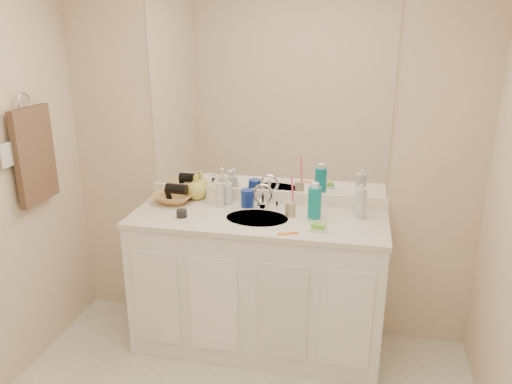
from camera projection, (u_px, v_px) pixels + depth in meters
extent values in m
cube|color=beige|center=(267.00, 153.00, 3.10)|extent=(2.60, 0.02, 2.40)
cube|color=white|center=(258.00, 285.00, 3.09)|extent=(1.50, 0.55, 0.85)
cube|color=silver|center=(258.00, 219.00, 2.95)|extent=(1.52, 0.57, 0.03)
cube|color=white|center=(266.00, 196.00, 3.18)|extent=(1.52, 0.03, 0.08)
cylinder|color=#B7B3A0|center=(257.00, 220.00, 2.93)|extent=(0.37, 0.37, 0.02)
cylinder|color=silver|center=(263.00, 199.00, 3.08)|extent=(0.02, 0.02, 0.11)
cube|color=white|center=(267.00, 95.00, 2.98)|extent=(1.48, 0.01, 1.20)
cylinder|color=navy|center=(247.00, 198.00, 3.09)|extent=(0.08, 0.08, 0.11)
cylinder|color=tan|center=(290.00, 209.00, 2.95)|extent=(0.08, 0.08, 0.08)
cylinder|color=#FF4379|center=(293.00, 192.00, 2.91)|extent=(0.02, 0.04, 0.21)
cylinder|color=#0A7D81|center=(315.00, 203.00, 2.91)|extent=(0.09, 0.09, 0.19)
cylinder|color=silver|center=(360.00, 203.00, 2.91)|extent=(0.07, 0.07, 0.18)
cube|color=silver|center=(318.00, 229.00, 2.75)|extent=(0.10, 0.08, 0.01)
cube|color=#70C730|center=(318.00, 226.00, 2.75)|extent=(0.08, 0.07, 0.03)
cube|color=orange|center=(288.00, 233.00, 2.70)|extent=(0.12, 0.07, 0.00)
cylinder|color=black|center=(182.00, 213.00, 2.94)|extent=(0.08, 0.08, 0.04)
cylinder|color=silver|center=(220.00, 195.00, 3.09)|extent=(0.06, 0.06, 0.15)
imported|color=silver|center=(228.00, 189.00, 3.14)|extent=(0.08, 0.08, 0.18)
imported|color=#FFF8CF|center=(216.00, 189.00, 3.15)|extent=(0.11, 0.11, 0.18)
imported|color=#D2C552|center=(196.00, 187.00, 3.22)|extent=(0.14, 0.14, 0.17)
imported|color=#AE7F46|center=(174.00, 197.00, 3.18)|extent=(0.28, 0.28, 0.06)
cylinder|color=black|center=(177.00, 189.00, 3.16)|extent=(0.14, 0.07, 0.07)
torus|color=silver|center=(24.00, 102.00, 2.75)|extent=(0.01, 0.11, 0.11)
cube|color=#38271E|center=(35.00, 155.00, 2.84)|extent=(0.04, 0.32, 0.55)
cube|color=silver|center=(6.00, 155.00, 2.65)|extent=(0.01, 0.08, 0.13)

